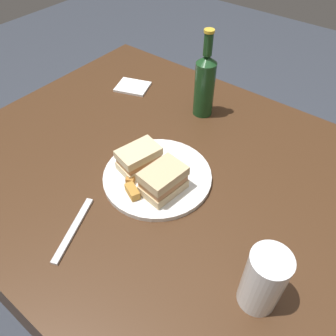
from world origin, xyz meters
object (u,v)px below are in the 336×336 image
sandwich_half_right (163,181)px  fork (73,229)px  napkin (133,87)px  sandwich_half_left (139,158)px  plate (157,176)px  cider_bottle (205,83)px  pint_glass (262,283)px

sandwich_half_right → fork: bearing=66.4°
fork → napkin: bearing=-173.2°
sandwich_half_left → sandwich_half_right: size_ratio=1.05×
plate → sandwich_half_left: sandwich_half_left is taller
sandwich_half_right → sandwich_half_left: bearing=-13.9°
napkin → fork: size_ratio=0.61×
plate → cider_bottle: cider_bottle is taller
sandwich_half_left → napkin: size_ratio=1.09×
cider_bottle → napkin: bearing=5.9°
cider_bottle → napkin: (0.28, 0.03, -0.10)m
sandwich_half_right → pint_glass: pint_glass is taller
plate → cider_bottle: (0.07, -0.31, 0.10)m
fork → pint_glass: bearing=83.3°
pint_glass → fork: 0.42m
plate → sandwich_half_right: size_ratio=2.47×
fork → plate: bearing=146.3°
plate → pint_glass: pint_glass is taller
sandwich_half_left → cider_bottle: bearing=-87.5°
napkin → plate: bearing=140.6°
sandwich_half_left → cider_bottle: cider_bottle is taller
sandwich_half_right → fork: (0.09, 0.21, -0.04)m
napkin → cider_bottle: bearing=-174.1°
pint_glass → cider_bottle: bearing=-46.2°
sandwich_half_left → pint_glass: bearing=163.4°
pint_glass → fork: (0.40, 0.11, -0.06)m
sandwich_half_right → cider_bottle: (0.11, -0.34, 0.06)m
napkin → sandwich_half_right: bearing=141.1°
plate → sandwich_half_right: 0.07m
sandwich_half_right → napkin: 0.50m
pint_glass → cider_bottle: size_ratio=0.55×
plate → sandwich_half_left: bearing=7.3°
plate → sandwich_half_left: 0.07m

